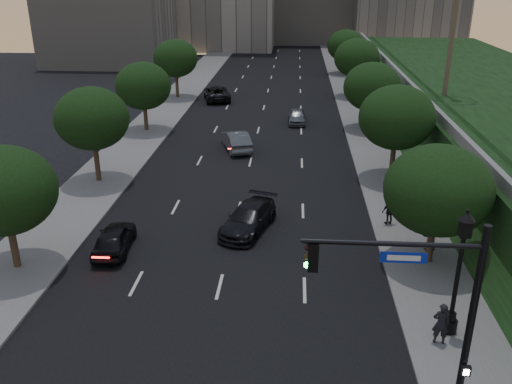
# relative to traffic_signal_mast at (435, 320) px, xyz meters

# --- Properties ---
(ground) EXTENTS (160.00, 160.00, 0.00)m
(ground) POSITION_rel_traffic_signal_mast_xyz_m (-7.89, 2.16, -3.67)
(ground) COLOR black
(ground) RESTS_ON ground
(road_surface) EXTENTS (16.00, 140.00, 0.02)m
(road_surface) POSITION_rel_traffic_signal_mast_xyz_m (-7.89, 32.16, -3.66)
(road_surface) COLOR black
(road_surface) RESTS_ON ground
(sidewalk_right) EXTENTS (4.50, 140.00, 0.15)m
(sidewalk_right) POSITION_rel_traffic_signal_mast_xyz_m (2.36, 32.16, -3.60)
(sidewalk_right) COLOR slate
(sidewalk_right) RESTS_ON ground
(sidewalk_left) EXTENTS (4.50, 140.00, 0.15)m
(sidewalk_left) POSITION_rel_traffic_signal_mast_xyz_m (-18.14, 32.16, -3.60)
(sidewalk_left) COLOR slate
(sidewalk_left) RESTS_ON ground
(parapet_wall) EXTENTS (0.35, 90.00, 0.70)m
(parapet_wall) POSITION_rel_traffic_signal_mast_xyz_m (5.61, 30.16, 0.68)
(parapet_wall) COLOR slate
(parapet_wall) RESTS_ON embankment
(office_block_filler) EXTENTS (18.00, 16.00, 14.00)m
(office_block_filler) POSITION_rel_traffic_signal_mast_xyz_m (-33.89, 72.16, 3.33)
(office_block_filler) COLOR #A29F95
(office_block_filler) RESTS_ON ground
(tree_right_a) EXTENTS (5.20, 5.20, 6.24)m
(tree_right_a) POSITION_rel_traffic_signal_mast_xyz_m (2.41, 10.16, 0.35)
(tree_right_a) COLOR #38281C
(tree_right_a) RESTS_ON ground
(tree_right_b) EXTENTS (5.20, 5.20, 6.74)m
(tree_right_b) POSITION_rel_traffic_signal_mast_xyz_m (2.41, 22.16, 0.84)
(tree_right_b) COLOR #38281C
(tree_right_b) RESTS_ON ground
(tree_right_c) EXTENTS (5.20, 5.20, 6.24)m
(tree_right_c) POSITION_rel_traffic_signal_mast_xyz_m (2.41, 35.16, 0.35)
(tree_right_c) COLOR #38281C
(tree_right_c) RESTS_ON ground
(tree_right_d) EXTENTS (5.20, 5.20, 6.74)m
(tree_right_d) POSITION_rel_traffic_signal_mast_xyz_m (2.41, 49.16, 0.84)
(tree_right_d) COLOR #38281C
(tree_right_d) RESTS_ON ground
(tree_right_e) EXTENTS (5.20, 5.20, 6.24)m
(tree_right_e) POSITION_rel_traffic_signal_mast_xyz_m (2.41, 64.16, 0.35)
(tree_right_e) COLOR #38281C
(tree_right_e) RESTS_ON ground
(tree_left_a) EXTENTS (5.00, 5.00, 6.34)m
(tree_left_a) POSITION_rel_traffic_signal_mast_xyz_m (-18.19, 8.16, 0.53)
(tree_left_a) COLOR #38281C
(tree_left_a) RESTS_ON ground
(tree_left_b) EXTENTS (5.00, 5.00, 6.71)m
(tree_left_b) POSITION_rel_traffic_signal_mast_xyz_m (-18.19, 20.16, 0.90)
(tree_left_b) COLOR #38281C
(tree_left_b) RESTS_ON ground
(tree_left_c) EXTENTS (5.00, 5.00, 6.34)m
(tree_left_c) POSITION_rel_traffic_signal_mast_xyz_m (-18.19, 33.16, 0.53)
(tree_left_c) COLOR #38281C
(tree_left_c) RESTS_ON ground
(tree_left_d) EXTENTS (5.00, 5.00, 6.71)m
(tree_left_d) POSITION_rel_traffic_signal_mast_xyz_m (-18.19, 47.16, 0.90)
(tree_left_d) COLOR #38281C
(tree_left_d) RESTS_ON ground
(traffic_signal_mast) EXTENTS (5.68, 0.56, 7.00)m
(traffic_signal_mast) POSITION_rel_traffic_signal_mast_xyz_m (0.00, 0.00, 0.00)
(traffic_signal_mast) COLOR black
(traffic_signal_mast) RESTS_ON ground
(street_lamp) EXTENTS (0.64, 0.64, 5.62)m
(street_lamp) POSITION_rel_traffic_signal_mast_xyz_m (1.95, 4.29, -1.04)
(street_lamp) COLOR black
(street_lamp) RESTS_ON ground
(sedan_near_left) EXTENTS (2.00, 4.35, 1.44)m
(sedan_near_left) POSITION_rel_traffic_signal_mast_xyz_m (-13.91, 10.33, -2.95)
(sedan_near_left) COLOR black
(sedan_near_left) RESTS_ON ground
(sedan_mid_left) EXTENTS (3.15, 5.21, 1.62)m
(sedan_mid_left) POSITION_rel_traffic_signal_mast_xyz_m (-9.31, 28.19, -2.86)
(sedan_mid_left) COLOR #4D5054
(sedan_mid_left) RESTS_ON ground
(sedan_far_left) EXTENTS (3.96, 6.34, 1.63)m
(sedan_far_left) POSITION_rel_traffic_signal_mast_xyz_m (-13.48, 46.47, -2.86)
(sedan_far_left) COLOR black
(sedan_far_left) RESTS_ON ground
(sedan_near_right) EXTENTS (3.48, 5.51, 1.49)m
(sedan_near_right) POSITION_rel_traffic_signal_mast_xyz_m (-7.04, 13.29, -2.93)
(sedan_near_right) COLOR black
(sedan_near_right) RESTS_ON ground
(sedan_far_right) EXTENTS (1.71, 4.15, 1.41)m
(sedan_far_right) POSITION_rel_traffic_signal_mast_xyz_m (-4.33, 36.97, -2.97)
(sedan_far_right) COLOR slate
(sedan_far_right) RESTS_ON ground
(pedestrian_a) EXTENTS (0.69, 0.48, 1.80)m
(pedestrian_a) POSITION_rel_traffic_signal_mast_xyz_m (1.35, 3.53, -2.62)
(pedestrian_a) COLOR black
(pedestrian_a) RESTS_ON sidewalk_right
(pedestrian_b) EXTENTS (0.84, 0.71, 1.55)m
(pedestrian_b) POSITION_rel_traffic_signal_mast_xyz_m (2.65, 11.41, -2.75)
(pedestrian_b) COLOR black
(pedestrian_b) RESTS_ON sidewalk_right
(pedestrian_c) EXTENTS (1.04, 0.70, 1.65)m
(pedestrian_c) POSITION_rel_traffic_signal_mast_xyz_m (1.06, 14.36, -2.70)
(pedestrian_c) COLOR black
(pedestrian_c) RESTS_ON sidewalk_right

